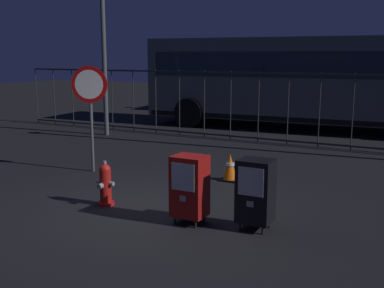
# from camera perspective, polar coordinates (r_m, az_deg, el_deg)

# --- Properties ---
(ground_plane) EXTENTS (60.00, 60.00, 0.00)m
(ground_plane) POSITION_cam_1_polar(r_m,az_deg,el_deg) (7.75, -6.17, -7.83)
(ground_plane) COLOR black
(fire_hydrant) EXTENTS (0.33, 0.32, 0.75)m
(fire_hydrant) POSITION_cam_1_polar(r_m,az_deg,el_deg) (7.96, -10.39, -4.81)
(fire_hydrant) COLOR red
(fire_hydrant) RESTS_ON ground_plane
(newspaper_box_primary) EXTENTS (0.48, 0.42, 1.02)m
(newspaper_box_primary) POSITION_cam_1_polar(r_m,az_deg,el_deg) (6.75, 7.66, -5.61)
(newspaper_box_primary) COLOR black
(newspaper_box_primary) RESTS_ON ground_plane
(newspaper_box_secondary) EXTENTS (0.48, 0.42, 1.02)m
(newspaper_box_secondary) POSITION_cam_1_polar(r_m,az_deg,el_deg) (6.93, -0.29, -5.08)
(newspaper_box_secondary) COLOR black
(newspaper_box_secondary) RESTS_ON ground_plane
(stop_sign) EXTENTS (0.71, 0.31, 2.23)m
(stop_sign) POSITION_cam_1_polar(r_m,az_deg,el_deg) (10.10, -12.18, 5.61)
(stop_sign) COLOR #4C4F54
(stop_sign) RESTS_ON ground_plane
(traffic_cone) EXTENTS (0.36, 0.36, 0.53)m
(traffic_cone) POSITION_cam_1_polar(r_m,az_deg,el_deg) (9.40, 4.60, -2.84)
(traffic_cone) COLOR black
(traffic_cone) RESTS_ON ground_plane
(fence_barrier) EXTENTS (18.03, 0.04, 2.00)m
(fence_barrier) POSITION_cam_1_polar(r_m,az_deg,el_deg) (13.44, 9.73, 4.40)
(fence_barrier) COLOR #2D2D33
(fence_barrier) RESTS_ON ground_plane
(bus_near) EXTENTS (10.65, 3.35, 3.00)m
(bus_near) POSITION_cam_1_polar(r_m,az_deg,el_deg) (16.23, 13.53, 7.77)
(bus_near) COLOR #4C5156
(bus_near) RESTS_ON ground_plane
(bus_far) EXTENTS (10.75, 3.97, 3.00)m
(bus_far) POSITION_cam_1_polar(r_m,az_deg,el_deg) (20.33, 20.09, 7.95)
(bus_far) COLOR #19519E
(bus_far) RESTS_ON ground_plane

